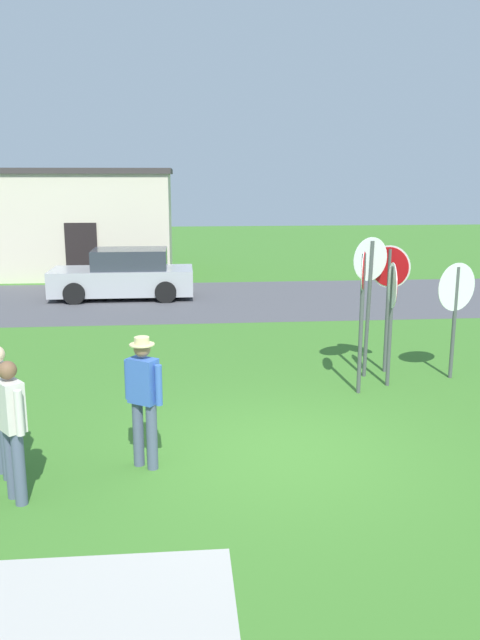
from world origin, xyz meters
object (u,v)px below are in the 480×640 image
Objects in this scene: person_in_dark_shirt at (0,404)px; stop_sign_nearest at (369,282)px; stop_sign_rear_right at (456,300)px; stop_sign_far_back at (389,286)px; parked_car_on_street at (124,276)px; stop_sign_rear_left at (362,299)px; person_with_sunhat at (12,424)px; stop_sign_leaning_left at (392,302)px; person_in_blue at (144,395)px.

stop_sign_nearest is at bearing 32.33° from person_in_dark_shirt.
stop_sign_far_back is at bearing 156.21° from stop_sign_rear_right.
stop_sign_rear_left is (4.81, -9.33, 0.98)m from parked_car_on_street.
stop_sign_far_back is (0.46, 0.28, -0.13)m from stop_sign_nearest.
person_with_sunhat is at bearing -90.70° from parked_car_on_street.
parked_car_on_street is 1.93× the size of stop_sign_leaning_left.
stop_sign_far_back is at bearing 31.32° from stop_sign_nearest.
stop_sign_rear_left reaches higher than person_in_dark_shirt.
stop_sign_far_back reaches higher than stop_sign_leaning_left.
person_in_blue is 1.03× the size of person_in_dark_shirt.
stop_sign_rear_right is 8.01m from person_with_sunhat.
person_in_blue is at bearing -83.86° from parked_car_on_street.
parked_car_on_street is at bearing 117.26° from stop_sign_rear_left.
person_in_blue is at bearing -144.79° from stop_sign_leaning_left.
stop_sign_nearest reaches higher than person_in_dark_shirt.
stop_sign_nearest is at bearing -58.45° from parked_car_on_street.
stop_sign_rear_right is 7.97m from person_in_dark_shirt.
stop_sign_rear_left is 1.43× the size of person_in_blue.
stop_sign_far_back reaches higher than stop_sign_rear_right.
stop_sign_nearest reaches higher than person_in_blue.
stop_sign_rear_right is at bearing 14.40° from stop_sign_leaning_left.
person_with_sunhat is at bearing -146.00° from stop_sign_rear_left.
stop_sign_rear_right is at bearing -52.05° from parked_car_on_street.
person_with_sunhat is at bearing -149.70° from stop_sign_rear_right.
parked_car_on_street is 1.99× the size of stop_sign_rear_right.
stop_sign_rear_right is 0.87× the size of stop_sign_rear_left.
stop_sign_leaning_left is 6.73m from person_with_sunhat.
stop_sign_rear_left reaches higher than person_with_sunhat.
person_in_blue reaches higher than person_with_sunhat.
stop_sign_far_back is (-1.10, 0.49, 0.19)m from stop_sign_rear_right.
stop_sign_rear_left is 1.47× the size of person_in_dark_shirt.
stop_sign_rear_left is at bearing -112.80° from stop_sign_nearest.
person_with_sunhat is 0.73m from person_in_dark_shirt.
stop_sign_far_back is 7.38m from person_with_sunhat.
person_in_blue is at bearing -143.76° from stop_sign_rear_left.
person_with_sunhat is at bearing -152.03° from person_in_blue.
stop_sign_far_back is (5.64, -8.16, 0.99)m from parked_car_on_street.
person_with_sunhat is at bearing -146.54° from stop_sign_leaning_left.
person_with_sunhat is (-4.96, -3.35, -0.71)m from stop_sign_rear_left.
stop_sign_nearest is 6.87m from person_with_sunhat.
stop_sign_rear_left is (-0.63, -0.35, 0.14)m from stop_sign_leaning_left.
stop_sign_far_back is at bearing 32.26° from person_in_dark_shirt.
stop_sign_leaning_left is 0.73m from stop_sign_rear_left.
parked_car_on_street is 9.97m from stop_sign_nearest.
stop_sign_leaning_left is at bearing 27.19° from person_in_dark_shirt.
stop_sign_nearest is 5.29m from person_in_blue.
stop_sign_far_back is 7.25m from person_in_dark_shirt.
parked_car_on_street is at bearing 87.81° from person_in_dark_shirt.
stop_sign_rear_right is at bearing 30.30° from person_with_sunhat.
stop_sign_nearest is 1.51× the size of person_in_blue.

